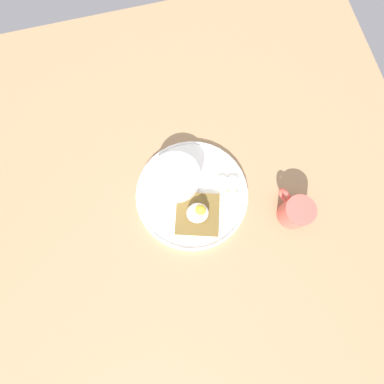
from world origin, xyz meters
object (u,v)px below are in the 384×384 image
Objects in this scene: coffee_mug at (296,212)px; poached_egg at (199,212)px; banana_slice_back at (233,198)px; banana_slice_left at (222,197)px; toast_slice at (199,214)px; banana_slice_front at (222,182)px; banana_slice_right at (233,184)px; oatmeal_bowl at (176,178)px.

poached_egg is at bearing 166.40° from coffee_mug.
banana_slice_left is at bearing 163.08° from banana_slice_back.
poached_egg is at bearing 38.36° from toast_slice.
banana_slice_left is at bearing 22.33° from toast_slice.
banana_slice_front is 18.89cm from coffee_mug.
coffee_mug is at bearing -13.60° from poached_egg.
banana_slice_left is at bearing -143.11° from banana_slice_right.
poached_egg reaches higher than banana_slice_front.
poached_egg reaches higher than toast_slice.
poached_egg is at bearing -152.50° from banana_slice_right.
banana_slice_right is (13.32, -4.30, -2.24)cm from oatmeal_bowl.
banana_slice_front is at bearing 151.32° from banana_slice_right.
poached_egg is 1.26× the size of banana_slice_back.
banana_slice_right is at bearing 76.43° from banana_slice_back.
oatmeal_bowl reaches higher than toast_slice.
poached_egg is 1.07× the size of banana_slice_right.
coffee_mug is (15.57, -8.06, 2.47)cm from banana_slice_left.
coffee_mug is (13.05, -7.29, 2.40)cm from banana_slice_back.
oatmeal_bowl is 11.72cm from banana_slice_front.
banana_slice_back is at bearing -103.57° from banana_slice_right.
banana_slice_front is 2.64cm from banana_slice_right.
toast_slice is 3.68× the size of banana_slice_left.
banana_slice_right reaches higher than toast_slice.
banana_slice_right reaches higher than banana_slice_left.
banana_slice_left is (6.71, 2.76, -0.35)cm from toast_slice.
banana_slice_right is at bearing 27.50° from poached_egg.
coffee_mug reaches higher than banana_slice_right.
toast_slice is at bearing -70.93° from oatmeal_bowl.
oatmeal_bowl is 10.06cm from poached_egg.
poached_egg is 22.84cm from coffee_mug.
banana_slice_back is 15.14cm from coffee_mug.
oatmeal_bowl is 29.58cm from coffee_mug.
banana_slice_right is at bearing -28.68° from banana_slice_front.
oatmeal_bowl is 12.38cm from banana_slice_left.
banana_slice_front is 3.88cm from banana_slice_left.
poached_egg is 7.59cm from banana_slice_left.
banana_slice_front is at bearing 74.88° from banana_slice_left.
banana_slice_front is (7.63, 6.43, -2.46)cm from poached_egg.
banana_slice_right is at bearing -17.90° from oatmeal_bowl.
oatmeal_bowl reaches higher than poached_egg.
banana_slice_right is 0.49× the size of coffee_mug.
toast_slice reaches higher than banana_slice_front.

